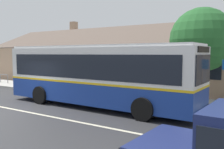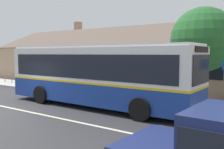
{
  "view_description": "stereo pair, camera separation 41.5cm",
  "coord_description": "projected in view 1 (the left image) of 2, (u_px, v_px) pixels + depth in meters",
  "views": [
    {
      "loc": [
        10.84,
        -7.69,
        2.82
      ],
      "look_at": [
        3.27,
        3.93,
        1.65
      ],
      "focal_mm": 40.0,
      "sensor_mm": 36.0,
      "label": 1
    },
    {
      "loc": [
        11.19,
        -7.46,
        2.82
      ],
      "look_at": [
        3.27,
        3.93,
        1.65
      ],
      "focal_mm": 40.0,
      "sensor_mm": 36.0,
      "label": 2
    }
  ],
  "objects": [
    {
      "name": "ground_plane",
      "position": [
        15.0,
        110.0,
        12.56
      ],
      "size": [
        300.0,
        300.0,
        0.0
      ],
      "primitive_type": "plane",
      "color": "#2D2D30"
    },
    {
      "name": "sidewalk_far",
      "position": [
        89.0,
        93.0,
        17.56
      ],
      "size": [
        60.0,
        3.0,
        0.15
      ],
      "primitive_type": "cube",
      "color": "#ADAAA3",
      "rests_on": "ground"
    },
    {
      "name": "lane_divider_stripe",
      "position": [
        15.0,
        110.0,
        12.56
      ],
      "size": [
        60.0,
        0.16,
        0.01
      ],
      "primitive_type": "cube",
      "color": "beige",
      "rests_on": "ground"
    },
    {
      "name": "community_building",
      "position": [
        123.0,
        63.0,
        25.15
      ],
      "size": [
        28.0,
        11.08,
        6.59
      ],
      "color": "tan",
      "rests_on": "ground"
    },
    {
      "name": "transit_bus",
      "position": [
        97.0,
        74.0,
        13.22
      ],
      "size": [
        11.06,
        2.88,
        3.25
      ],
      "color": "navy",
      "rests_on": "ground"
    },
    {
      "name": "bench_by_building",
      "position": [
        28.0,
        81.0,
        20.43
      ],
      "size": [
        1.54,
        0.51,
        0.94
      ],
      "color": "#4C4C4C",
      "rests_on": "sidewalk_far"
    },
    {
      "name": "street_tree_primary",
      "position": [
        201.0,
        42.0,
        14.11
      ],
      "size": [
        3.62,
        3.62,
        5.42
      ],
      "color": "#4C3828",
      "rests_on": "ground"
    },
    {
      "name": "bike_rack",
      "position": [
        4.0,
        77.0,
        22.8
      ],
      "size": [
        1.16,
        0.06,
        0.78
      ],
      "color": "slate",
      "rests_on": "sidewalk_far"
    }
  ]
}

